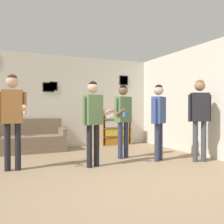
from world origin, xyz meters
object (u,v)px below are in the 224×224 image
object	(u,v)px
bookshelf	(116,128)
person_player_foreground_left	(12,111)
person_spectator_far_right	(200,111)
person_watcher_holding_cup	(123,113)
person_player_foreground_center	(93,114)
couch	(28,141)
drinking_cup	(120,109)
person_spectator_near_bookshelf	(159,114)

from	to	relation	value
bookshelf	person_player_foreground_left	bearing A→B (deg)	-144.77
person_player_foreground_left	person_spectator_far_right	distance (m)	3.80
person_player_foreground_left	person_watcher_holding_cup	bearing A→B (deg)	4.90
bookshelf	person_player_foreground_center	size ratio (longest dim) A/B	0.64
person_player_foreground_left	person_watcher_holding_cup	size ratio (longest dim) A/B	1.05
couch	drinking_cup	size ratio (longest dim) A/B	18.45
person_player_foreground_left	drinking_cup	size ratio (longest dim) A/B	17.24
person_spectator_far_right	bookshelf	bearing A→B (deg)	102.28
couch	person_player_foreground_left	bearing A→B (deg)	-102.86
bookshelf	person_watcher_holding_cup	bearing A→B (deg)	-109.51
person_player_foreground_center	bookshelf	bearing A→B (deg)	57.01
person_watcher_holding_cup	person_spectator_far_right	bearing A→B (deg)	-36.52
bookshelf	person_player_foreground_left	distance (m)	3.81
bookshelf	drinking_cup	world-z (taller)	drinking_cup
person_player_foreground_left	drinking_cup	bearing A→B (deg)	34.04
person_player_foreground_left	person_player_foreground_center	world-z (taller)	person_player_foreground_left
person_player_foreground_center	drinking_cup	bearing A→B (deg)	54.81
person_player_foreground_center	couch	bearing A→B (deg)	113.83
bookshelf	person_player_foreground_center	distance (m)	3.01
person_player_foreground_left	bookshelf	bearing A→B (deg)	35.23
couch	person_spectator_near_bookshelf	size ratio (longest dim) A/B	1.14
person_watcher_holding_cup	person_player_foreground_center	bearing A→B (deg)	-150.47
person_watcher_holding_cup	person_spectator_far_right	distance (m)	1.67
person_player_foreground_left	person_watcher_holding_cup	xyz separation A→B (m)	(2.38, 0.20, -0.07)
couch	bookshelf	distance (m)	2.64
person_player_foreground_center	person_spectator_far_right	world-z (taller)	person_spectator_far_right
person_spectator_far_right	person_watcher_holding_cup	bearing A→B (deg)	143.48
couch	person_spectator_near_bookshelf	bearing A→B (deg)	-42.59
person_player_foreground_left	drinking_cup	world-z (taller)	person_player_foreground_left
person_watcher_holding_cup	person_spectator_near_bookshelf	xyz separation A→B (m)	(0.60, -0.55, -0.01)
bookshelf	person_spectator_near_bookshelf	bearing A→B (deg)	-92.32
couch	person_spectator_far_right	size ratio (longest dim) A/B	1.08
person_spectator_near_bookshelf	person_spectator_far_right	bearing A→B (deg)	-30.69
person_watcher_holding_cup	drinking_cup	size ratio (longest dim) A/B	16.36
person_player_foreground_left	person_player_foreground_center	size ratio (longest dim) A/B	1.06
drinking_cup	person_spectator_near_bookshelf	bearing A→B (deg)	-95.48
couch	person_player_foreground_center	bearing A→B (deg)	-66.17
person_spectator_near_bookshelf	person_watcher_holding_cup	bearing A→B (deg)	137.23
person_player_foreground_center	person_watcher_holding_cup	xyz separation A→B (m)	(0.92, 0.52, 0.00)
bookshelf	person_spectator_far_right	size ratio (longest dim) A/B	0.61
drinking_cup	person_watcher_holding_cup	bearing A→B (deg)	-113.04
person_player_foreground_left	person_spectator_far_right	size ratio (longest dim) A/B	1.01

